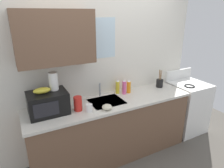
{
  "coord_description": "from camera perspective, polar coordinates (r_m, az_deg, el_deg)",
  "views": [
    {
      "loc": [
        -1.16,
        -2.22,
        2.06
      ],
      "look_at": [
        0.0,
        0.0,
        1.15
      ],
      "focal_mm": 31.6,
      "sensor_mm": 36.0,
      "label": 1
    }
  ],
  "objects": [
    {
      "name": "paper_towel_roll",
      "position": [
        2.48,
        -16.59,
        0.78
      ],
      "size": [
        0.11,
        0.11,
        0.22
      ],
      "primitive_type": "cylinder",
      "color": "white",
      "rests_on": "microwave"
    },
    {
      "name": "mug_white",
      "position": [
        2.48,
        -6.64,
        -6.85
      ],
      "size": [
        0.08,
        0.08,
        0.09
      ],
      "primitive_type": "cylinder",
      "color": "white",
      "rests_on": "counter_unit"
    },
    {
      "name": "cereal_canister",
      "position": [
        2.5,
        -9.84,
        -5.61
      ],
      "size": [
        0.1,
        0.1,
        0.18
      ],
      "primitive_type": "cylinder",
      "color": "red",
      "rests_on": "counter_unit"
    },
    {
      "name": "small_bowl",
      "position": [
        2.51,
        -1.42,
        -6.69
      ],
      "size": [
        0.13,
        0.13,
        0.06
      ],
      "primitive_type": "ellipsoid",
      "color": "beige",
      "rests_on": "counter_unit"
    },
    {
      "name": "sink_faucet",
      "position": [
        2.89,
        -3.53,
        -1.6
      ],
      "size": [
        0.03,
        0.03,
        0.2
      ],
      "primitive_type": "cylinder",
      "color": "#B2B5BA",
      "rests_on": "counter_unit"
    },
    {
      "name": "dish_soap_bottle_yellow",
      "position": [
        2.98,
        1.62,
        -0.78
      ],
      "size": [
        0.06,
        0.06,
        0.22
      ],
      "color": "yellow",
      "rests_on": "counter_unit"
    },
    {
      "name": "kitchen_wall_assembly",
      "position": [
        2.82,
        -5.18,
        5.38
      ],
      "size": [
        3.13,
        0.42,
        2.5
      ],
      "color": "silver",
      "rests_on": "ground"
    },
    {
      "name": "utensil_crock",
      "position": [
        3.33,
        13.6,
        0.33
      ],
      "size": [
        0.11,
        0.11,
        0.3
      ],
      "color": "black",
      "rests_on": "counter_unit"
    },
    {
      "name": "counter_unit",
      "position": [
        2.97,
        -0.03,
        -12.63
      ],
      "size": [
        2.36,
        0.63,
        0.9
      ],
      "color": "brown",
      "rests_on": "ground"
    },
    {
      "name": "microwave",
      "position": [
        2.51,
        -18.04,
        -5.22
      ],
      "size": [
        0.46,
        0.35,
        0.27
      ],
      "color": "black",
      "rests_on": "counter_unit"
    },
    {
      "name": "dish_soap_bottle_pink",
      "position": [
        2.96,
        3.54,
        -0.85
      ],
      "size": [
        0.06,
        0.06,
        0.23
      ],
      "color": "#E55999",
      "rests_on": "counter_unit"
    },
    {
      "name": "dish_soap_bottle_orange",
      "position": [
        3.01,
        4.87,
        -0.73
      ],
      "size": [
        0.06,
        0.06,
        0.21
      ],
      "color": "orange",
      "rests_on": "counter_unit"
    },
    {
      "name": "banana_bunch",
      "position": [
        2.44,
        -19.61,
        -1.78
      ],
      "size": [
        0.2,
        0.11,
        0.07
      ],
      "primitive_type": "ellipsoid",
      "color": "gold",
      "rests_on": "microwave"
    },
    {
      "name": "stove_range",
      "position": [
        3.84,
        20.72,
        -6.08
      ],
      "size": [
        0.6,
        0.6,
        1.08
      ],
      "color": "white",
      "rests_on": "ground"
    }
  ]
}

